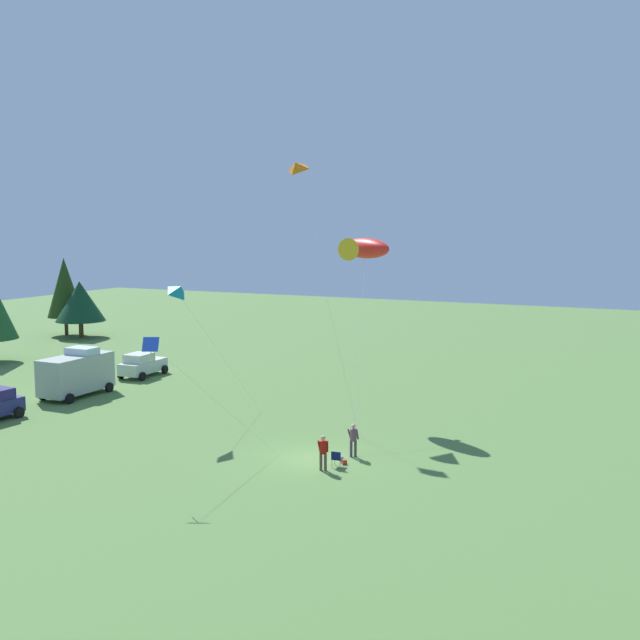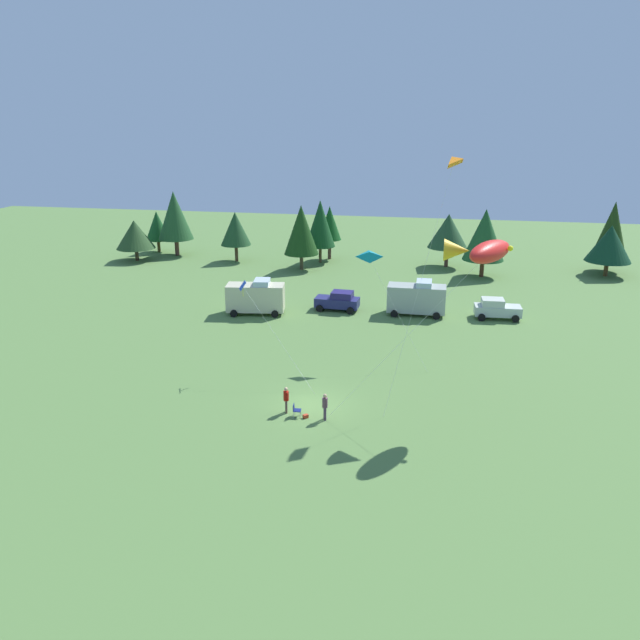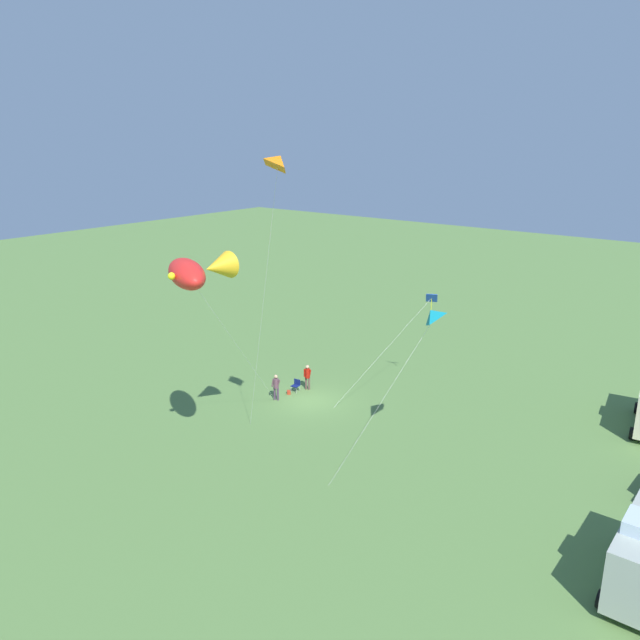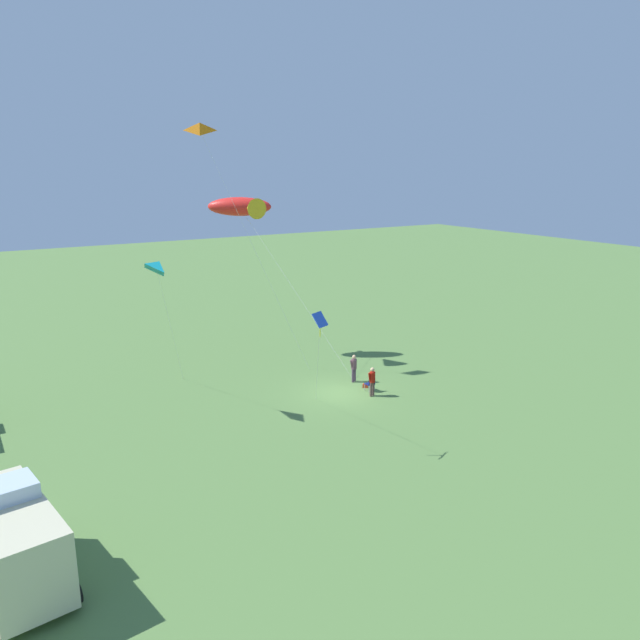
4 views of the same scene
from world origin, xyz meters
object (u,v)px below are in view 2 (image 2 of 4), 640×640
object	(u,v)px
folding_chair	(296,409)
backpack_on_grass	(306,416)
person_spectator	(286,398)
car_silver_compact	(496,309)
kite_delta_teal	(370,256)
car_navy_hatch	(338,301)
van_motorhome_grey	(417,298)
kite_large_fish	(482,251)
person_kite_flyer	(325,405)
kite_diamond_blue	(245,290)
kite_delta_orange	(451,161)
van_camper_beige	(256,297)

from	to	relation	value
folding_chair	backpack_on_grass	world-z (taller)	folding_chair
person_spectator	car_silver_compact	bearing A→B (deg)	40.99
kite_delta_teal	car_silver_compact	bearing A→B (deg)	47.26
kite_delta_teal	car_navy_hatch	bearing A→B (deg)	110.18
van_motorhome_grey	kite_large_fish	world-z (taller)	kite_large_fish
person_kite_flyer	folding_chair	bearing A→B (deg)	155.84
person_kite_flyer	car_navy_hatch	world-z (taller)	car_navy_hatch
kite_delta_teal	person_kite_flyer	bearing A→B (deg)	-96.58
van_motorhome_grey	kite_diamond_blue	bearing A→B (deg)	-126.41
car_navy_hatch	van_motorhome_grey	xyz separation A→B (m)	(7.49, 0.01, 0.69)
person_kite_flyer	person_spectator	xyz separation A→B (m)	(-2.59, 0.50, 0.00)
backpack_on_grass	van_motorhome_grey	xyz separation A→B (m)	(5.87, 22.75, 1.53)
folding_chair	kite_delta_orange	distance (m)	18.42
person_spectator	kite_delta_orange	distance (m)	18.20
backpack_on_grass	kite_large_fish	bearing A→B (deg)	17.37
car_silver_compact	kite_delta_teal	size ratio (longest dim) A/B	0.50
person_kite_flyer	backpack_on_grass	xyz separation A→B (m)	(-1.23, -0.01, -0.91)
person_kite_flyer	kite_delta_orange	world-z (taller)	kite_delta_orange
person_kite_flyer	car_silver_compact	bearing A→B (deg)	40.95
van_camper_beige	car_navy_hatch	size ratio (longest dim) A/B	1.32
van_camper_beige	folding_chair	bearing A→B (deg)	-75.43
kite_delta_orange	kite_delta_teal	distance (m)	10.24
kite_delta_orange	folding_chair	bearing A→B (deg)	-142.63
backpack_on_grass	kite_delta_orange	xyz separation A→B (m)	(8.04, 6.74, 15.19)
car_navy_hatch	backpack_on_grass	bearing A→B (deg)	-82.49
kite_large_fish	person_spectator	bearing A→B (deg)	-166.96
car_navy_hatch	kite_delta_orange	world-z (taller)	kite_delta_orange
car_navy_hatch	kite_large_fish	size ratio (longest dim) A/B	0.39
car_silver_compact	kite_large_fish	world-z (taller)	kite_large_fish
kite_delta_orange	van_camper_beige	bearing A→B (deg)	141.83
van_motorhome_grey	car_silver_compact	world-z (taller)	van_motorhome_grey
backpack_on_grass	car_silver_compact	size ratio (longest dim) A/B	0.07
person_spectator	van_motorhome_grey	distance (m)	23.40
person_spectator	van_motorhome_grey	size ratio (longest dim) A/B	0.32
van_motorhome_grey	person_spectator	bearing A→B (deg)	-108.06
kite_delta_teal	van_camper_beige	bearing A→B (deg)	142.88
backpack_on_grass	van_camper_beige	world-z (taller)	van_camper_beige
person_spectator	van_motorhome_grey	world-z (taller)	van_motorhome_grey
person_spectator	kite_large_fish	bearing A→B (deg)	-2.95
backpack_on_grass	van_motorhome_grey	size ratio (longest dim) A/B	0.06
kite_delta_orange	van_motorhome_grey	bearing A→B (deg)	97.73
person_spectator	car_navy_hatch	xyz separation A→B (m)	(-0.26, 22.24, -0.07)
person_kite_flyer	van_motorhome_grey	world-z (taller)	van_motorhome_grey
kite_diamond_blue	backpack_on_grass	bearing A→B (deg)	-49.54
person_spectator	kite_diamond_blue	world-z (taller)	kite_diamond_blue
folding_chair	car_silver_compact	size ratio (longest dim) A/B	0.19
car_navy_hatch	kite_delta_orange	distance (m)	23.57
person_spectator	van_camper_beige	bearing A→B (deg)	95.54
folding_chair	kite_delta_teal	xyz separation A→B (m)	(3.20, 11.30, 7.53)
person_kite_flyer	person_spectator	size ratio (longest dim) A/B	1.00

